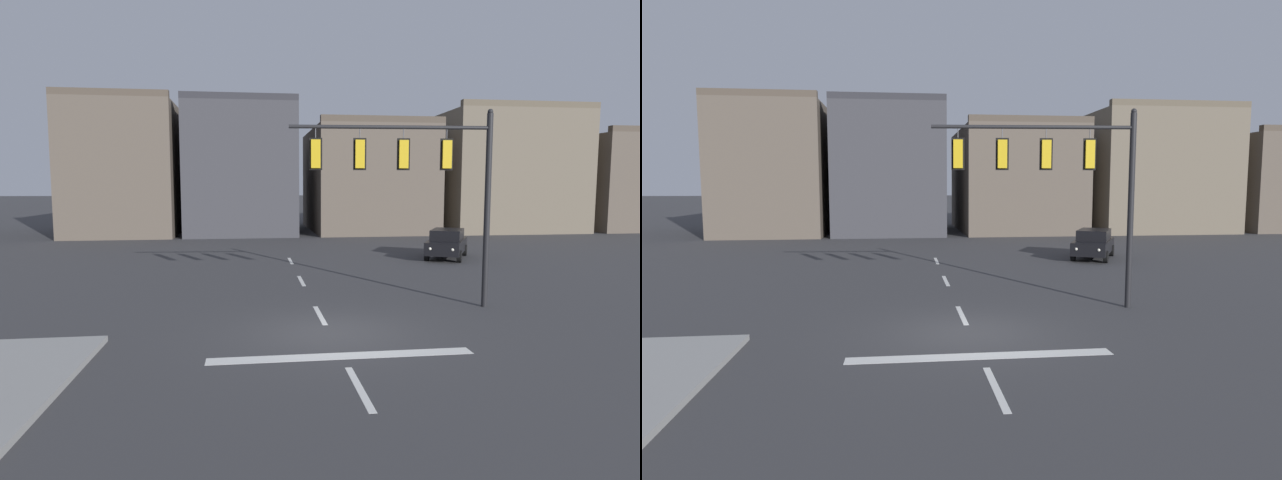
% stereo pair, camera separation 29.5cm
% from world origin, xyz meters
% --- Properties ---
extents(ground_plane, '(400.00, 400.00, 0.00)m').
position_xyz_m(ground_plane, '(0.00, 0.00, 0.00)').
color(ground_plane, '#353538').
extents(stop_bar_paint, '(6.40, 0.50, 0.01)m').
position_xyz_m(stop_bar_paint, '(0.00, -2.00, 0.00)').
color(stop_bar_paint, silver).
rests_on(stop_bar_paint, ground).
extents(lane_centreline, '(0.16, 26.40, 0.01)m').
position_xyz_m(lane_centreline, '(0.00, 2.00, 0.00)').
color(lane_centreline, silver).
rests_on(lane_centreline, ground).
extents(signal_mast_near_side, '(6.61, 0.71, 6.52)m').
position_xyz_m(signal_mast_near_side, '(3.34, 2.61, 4.55)').
color(signal_mast_near_side, black).
rests_on(signal_mast_near_side, ground).
extents(car_lot_nearside, '(3.67, 4.73, 1.61)m').
position_xyz_m(car_lot_nearside, '(8.75, 13.96, 0.86)').
color(car_lot_nearside, black).
rests_on(car_lot_nearside, ground).
extents(building_row, '(53.26, 13.87, 11.02)m').
position_xyz_m(building_row, '(8.43, 32.40, 4.89)').
color(building_row, brown).
rests_on(building_row, ground).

